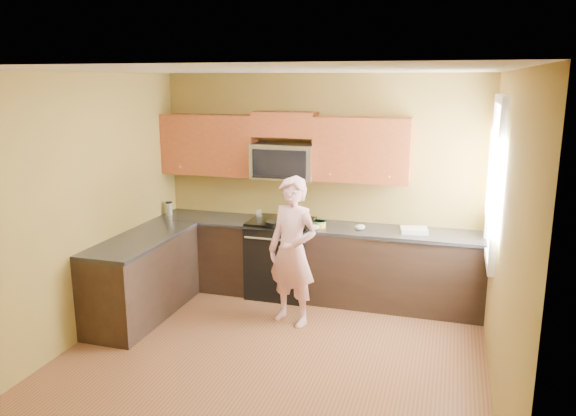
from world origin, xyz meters
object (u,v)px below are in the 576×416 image
at_px(woman, 293,251).
at_px(microwave, 284,178).
at_px(stove, 281,257).
at_px(travel_mug, 170,215).
at_px(frying_pan, 276,225).
at_px(butter_tub, 320,227).

bearing_deg(woman, microwave, 131.81).
xyz_separation_m(stove, microwave, (0.00, 0.12, 0.97)).
distance_m(woman, travel_mug, 2.00).
height_order(woman, frying_pan, woman).
distance_m(stove, woman, 0.90).
xyz_separation_m(woman, frying_pan, (-0.35, 0.50, 0.14)).
xyz_separation_m(butter_tub, travel_mug, (-2.01, 0.05, 0.00)).
bearing_deg(woman, frying_pan, 144.48).
height_order(stove, butter_tub, butter_tub).
height_order(butter_tub, travel_mug, travel_mug).
relative_size(frying_pan, travel_mug, 2.38).
distance_m(stove, travel_mug, 1.57).
bearing_deg(frying_pan, stove, 80.43).
distance_m(microwave, travel_mug, 1.60).
bearing_deg(microwave, stove, -90.00).
bearing_deg(microwave, butter_tub, -22.29).
bearing_deg(woman, stove, 135.09).
distance_m(stove, microwave, 0.98).
distance_m(microwave, woman, 1.15).
height_order(stove, frying_pan, frying_pan).
bearing_deg(woman, travel_mug, 178.17).
bearing_deg(travel_mug, butter_tub, -1.32).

